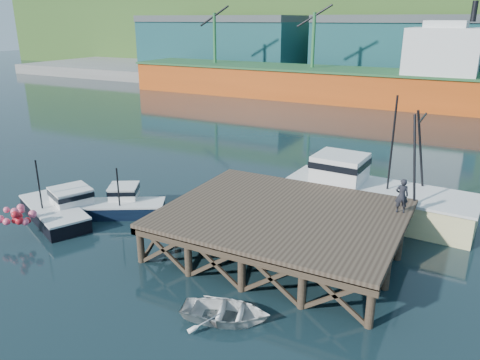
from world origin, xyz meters
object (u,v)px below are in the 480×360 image
Objects in this scene: boat_black at (58,208)px; dockworker at (402,196)px; trawler at (374,193)px; boat_navy at (122,204)px; dinghy at (226,312)px.

dockworker is (18.96, 5.55, 2.32)m from boat_black.
trawler is at bearing -79.30° from dockworker.
dockworker reaches higher than boat_navy.
boat_black is at bearing -147.56° from trawler.
dockworker is at bearing -18.99° from boat_navy.
boat_black is at bearing 57.32° from dinghy.
trawler is at bearing -28.32° from dinghy.
trawler is 13.79m from dinghy.
dinghy is 1.99× the size of dockworker.
boat_navy is at bearing 64.55° from boat_black.
boat_black reaches higher than boat_navy.
trawler reaches higher than dockworker.
dockworker is at bearing -57.48° from trawler.
boat_black is 0.59× the size of trawler.
boat_navy reaches higher than dinghy.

